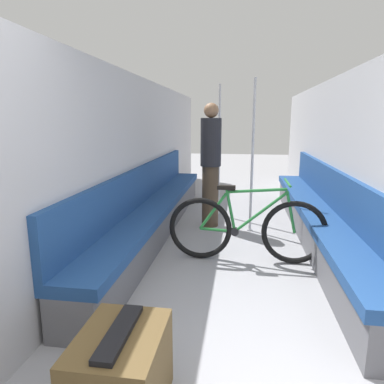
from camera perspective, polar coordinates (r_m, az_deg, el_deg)
wall_left at (r=4.64m, az=-9.71°, el=5.61°), size 0.10×9.69×2.13m
wall_right at (r=4.59m, az=24.30°, el=4.66°), size 0.10×9.69×2.13m
bench_seat_row_left at (r=4.80m, az=-6.20°, el=-3.27°), size 0.46×5.04×0.95m
bench_seat_row_right at (r=4.76m, az=20.32°, el=-4.09°), size 0.46×5.04×0.95m
bicycle at (r=3.87m, az=9.04°, el=-6.09°), size 1.75×0.46×0.92m
grab_pole_near at (r=4.82m, az=10.01°, el=5.38°), size 0.08×0.08×2.11m
grab_pole_far at (r=5.59m, az=4.51°, el=6.40°), size 0.08×0.08×2.11m
passenger_standing at (r=5.01m, az=3.13°, el=4.69°), size 0.30×0.30×1.80m
luggage_bag at (r=2.09m, az=-11.70°, el=-27.61°), size 0.44×0.57×0.51m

